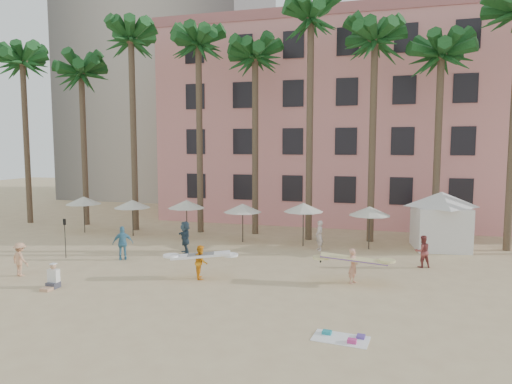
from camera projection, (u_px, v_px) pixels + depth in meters
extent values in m
plane|color=#D1B789|center=(171.00, 309.00, 17.55)|extent=(120.00, 120.00, 0.00)
cube|color=#DB8586|center=(376.00, 126.00, 39.76)|extent=(35.00, 14.00, 16.00)
cylinder|color=brown|center=(26.00, 143.00, 36.64)|extent=(0.44, 0.44, 13.00)
cylinder|color=brown|center=(84.00, 149.00, 35.82)|extent=(0.44, 0.44, 12.00)
cylinder|color=brown|center=(134.00, 136.00, 33.42)|extent=(0.44, 0.44, 14.00)
cylinder|color=brown|center=(200.00, 139.00, 32.58)|extent=(0.44, 0.44, 13.50)
cylinder|color=brown|center=(255.00, 146.00, 32.03)|extent=(0.44, 0.44, 12.50)
cylinder|color=brown|center=(310.00, 131.00, 29.89)|extent=(0.44, 0.44, 14.50)
cylinder|color=brown|center=(372.00, 142.00, 29.37)|extent=(0.44, 0.44, 13.00)
cylinder|color=brown|center=(438.00, 150.00, 28.82)|extent=(0.44, 0.44, 12.00)
cylinder|color=#332B23|center=(84.00, 216.00, 32.89)|extent=(0.07, 0.07, 2.50)
cone|color=silver|center=(84.00, 200.00, 32.78)|extent=(2.50, 2.50, 0.55)
cylinder|color=#332B23|center=(133.00, 219.00, 31.72)|extent=(0.07, 0.07, 2.40)
cone|color=silver|center=(132.00, 204.00, 31.62)|extent=(2.50, 2.50, 0.55)
cylinder|color=#332B23|center=(187.00, 220.00, 30.83)|extent=(0.07, 0.07, 2.50)
cone|color=silver|center=(187.00, 204.00, 30.72)|extent=(2.50, 2.50, 0.55)
cylinder|color=#332B23|center=(243.00, 224.00, 29.67)|extent=(0.07, 0.07, 2.40)
cone|color=silver|center=(243.00, 208.00, 29.56)|extent=(2.50, 2.50, 0.55)
cylinder|color=#332B23|center=(303.00, 226.00, 28.48)|extent=(0.07, 0.07, 2.60)
cone|color=silver|center=(303.00, 207.00, 28.37)|extent=(2.50, 2.50, 0.55)
cylinder|color=#332B23|center=(369.00, 229.00, 27.60)|extent=(0.07, 0.07, 2.50)
cone|color=silver|center=(370.00, 211.00, 27.49)|extent=(2.50, 2.50, 0.55)
cube|color=white|center=(440.00, 228.00, 27.72)|extent=(3.37, 3.37, 2.60)
cone|color=white|center=(441.00, 199.00, 27.55)|extent=(5.05, 5.05, 0.90)
cube|color=white|center=(341.00, 339.00, 14.84)|extent=(1.89, 1.18, 0.02)
cube|color=teal|center=(327.00, 332.00, 15.20)|extent=(0.32, 0.28, 0.10)
cube|color=#C93783|center=(352.00, 341.00, 14.50)|extent=(0.30, 0.25, 0.12)
cube|color=#5C419E|center=(361.00, 336.00, 14.89)|extent=(0.29, 0.33, 0.08)
imported|color=tan|center=(353.00, 266.00, 20.80)|extent=(0.57, 0.69, 1.61)
cube|color=beige|center=(353.00, 259.00, 20.77)|extent=(3.01, 0.97, 0.36)
imported|color=#FFA01A|center=(201.00, 262.00, 21.55)|extent=(0.89, 0.96, 1.59)
cube|color=white|center=(201.00, 255.00, 21.52)|extent=(2.88, 1.60, 0.29)
imported|color=#314655|center=(185.00, 237.00, 26.67)|extent=(1.41, 1.77, 1.88)
imported|color=brown|center=(422.00, 251.00, 23.52)|extent=(0.99, 0.89, 1.67)
imported|color=tan|center=(20.00, 259.00, 22.00)|extent=(1.18, 0.86, 1.64)
imported|color=teal|center=(123.00, 243.00, 25.05)|extent=(1.17, 0.95, 1.87)
imported|color=beige|center=(319.00, 236.00, 27.35)|extent=(0.71, 0.78, 1.80)
cylinder|color=black|center=(65.00, 239.00, 25.46)|extent=(0.04, 0.04, 2.10)
cube|color=black|center=(64.00, 222.00, 25.36)|extent=(0.18, 0.03, 0.35)
cube|color=#3F3F4C|center=(53.00, 285.00, 20.17)|extent=(0.48, 0.45, 0.26)
cube|color=tan|center=(47.00, 289.00, 19.82)|extent=(0.43, 0.48, 0.13)
cube|color=white|center=(54.00, 276.00, 20.18)|extent=(0.47, 0.28, 0.59)
sphere|color=tan|center=(53.00, 266.00, 20.14)|extent=(0.26, 0.26, 0.26)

